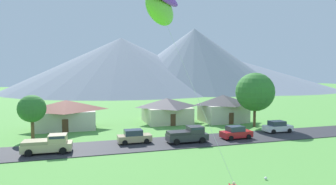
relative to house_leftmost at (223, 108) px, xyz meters
The scene contains 17 objects.
road_strip 20.61m from the house_leftmost, 141.06° to the right, with size 160.00×6.58×0.08m, color #2D2D33.
mountain_far_west_ridge 99.42m from the house_leftmost, 71.30° to the left, with size 89.38×89.38×32.30m, color gray.
mountain_east_ridge 103.60m from the house_leftmost, 92.94° to the left, with size 114.92×114.92×27.28m, color slate.
mountain_west_ridge 144.00m from the house_leftmost, 69.60° to the left, with size 127.88×127.88×18.23m, color gray.
mountain_far_east_ridge 121.42m from the house_leftmost, 60.92° to the left, with size 117.73×117.73×18.08m, color slate.
house_leftmost is the anchor object (origin of this frame).
house_left_center 27.23m from the house_leftmost, behind, with size 9.54×7.54×4.55m.
house_right_center 10.36m from the house_leftmost, 167.94° to the left, with size 8.33×8.30×4.36m.
tree_near_left 7.50m from the house_leftmost, 68.10° to the right, with size 6.32×6.32×8.94m.
tree_left_of_center 31.66m from the house_leftmost, behind, with size 3.68×3.68×5.92m.
parked_car_tan_mid_west 22.00m from the house_leftmost, 147.43° to the right, with size 4.24×2.15×1.68m.
parked_car_red_mid_east 14.26m from the house_leftmost, 110.43° to the right, with size 4.28×2.24×1.68m.
parked_car_white_east_end 11.88m from the house_leftmost, 74.61° to the right, with size 4.24×2.16×1.68m.
pickup_truck_sand_west_side 31.42m from the house_leftmost, 154.28° to the right, with size 5.27×2.46×1.99m.
pickup_truck_charcoal_east_side 17.96m from the house_leftmost, 131.51° to the right, with size 5.20×2.32×1.99m.
kite_flyer_with_kite 33.81m from the house_leftmost, 125.93° to the right, with size 6.02×7.16×14.97m.
soccer_ball 29.06m from the house_leftmost, 110.51° to the right, with size 0.24×0.24×0.24m, color white.
Camera 1 is at (-8.58, -8.21, 8.79)m, focal length 30.50 mm.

